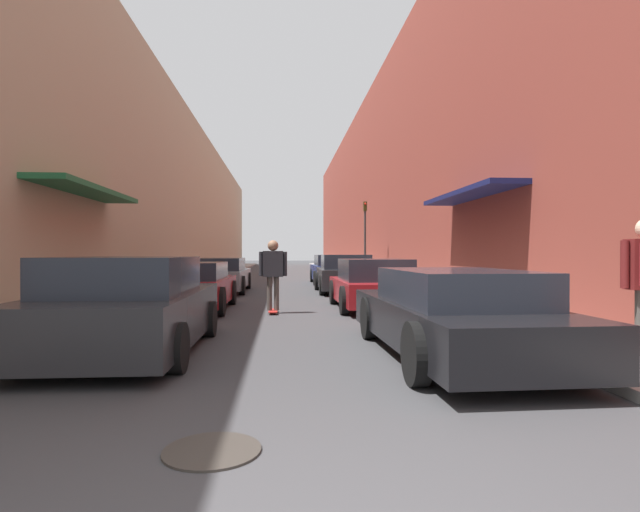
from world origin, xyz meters
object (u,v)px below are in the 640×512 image
Objects in this scene: traffic_light at (365,232)px; parked_car_right_2 at (345,274)px; parked_car_right_0 at (453,314)px; parked_car_right_1 at (373,285)px; parked_car_left_1 at (192,287)px; parked_car_left_0 at (129,307)px; manhole_cover at (212,450)px; parked_car_right_3 at (334,270)px; skateboarder at (273,268)px; parked_car_left_2 at (220,275)px.

parked_car_right_2 is at bearing -106.20° from traffic_light.
parked_car_right_0 is 11.14m from parked_car_right_2.
parked_car_right_0 is at bearing -89.92° from parked_car_right_1.
parked_car_right_0 is (4.52, -5.88, 0.00)m from parked_car_left_1.
parked_car_left_0 is at bearing -89.40° from parked_car_left_1.
parked_car_right_0 is 6.82× the size of manhole_cover.
parked_car_left_1 is 11.42m from parked_car_right_3.
parked_car_left_1 is 1.01× the size of parked_car_right_3.
parked_car_right_1 is 2.29× the size of skateboarder.
parked_car_right_2 reaches higher than parked_car_right_0.
parked_car_left_0 is at bearing -112.58° from parked_car_right_2.
parked_car_right_2 reaches higher than manhole_cover.
traffic_light is at bearing 70.79° from skateboarder.
parked_car_left_0 is at bearing -113.26° from skateboarder.
parked_car_left_0 is 1.11× the size of traffic_light.
parked_car_right_1 is at bearing -90.32° from parked_car_right_3.
parked_car_right_2 is at bearing 79.10° from manhole_cover.
traffic_light is at bearing 84.48° from parked_car_right_0.
manhole_cover is at bearing -132.93° from parked_car_right_0.
parked_car_left_0 is 1.05× the size of parked_car_right_2.
skateboarder is (-2.52, -0.75, 0.45)m from parked_car_right_1.
traffic_light reaches higher than parked_car_right_2.
parked_car_left_1 is at bearing 158.73° from skateboarder.
traffic_light reaches higher than parked_car_left_1.
parked_car_right_0 is 4.16m from manhole_cover.
parked_car_right_1 reaches higher than parked_car_left_1.
parked_car_right_0 is at bearing -89.60° from parked_car_right_2.
parked_car_left_0 is 11.42m from parked_car_right_2.
parked_car_right_1 is (4.55, -5.86, 0.00)m from parked_car_left_2.
parked_car_right_0 is 5.86m from parked_car_right_1.
manhole_cover is at bearing -107.48° from parked_car_right_1.
traffic_light is at bearing 77.51° from manhole_cover.
manhole_cover is (1.72, -8.89, -0.58)m from parked_car_left_1.
parked_car_left_2 is at bearing -134.87° from parked_car_right_3.
parked_car_left_2 is (-0.04, 5.84, 0.02)m from parked_car_left_1.
parked_car_left_0 reaches higher than parked_car_left_1.
parked_car_right_0 is (4.56, -11.72, -0.02)m from parked_car_left_2.
parked_car_right_0 is (4.46, -0.59, -0.06)m from parked_car_left_0.
parked_car_right_0 is at bearing -68.75° from parked_car_left_2.
parked_car_left_1 is 0.86× the size of parked_car_left_2.
parked_car_left_2 is 12.57m from parked_car_right_0.
parked_car_right_3 is at bearing -154.87° from traffic_light.
parked_car_left_2 is 7.42m from parked_car_right_1.
parked_car_right_2 is 6.53m from skateboarder.
parked_car_left_0 is at bearing 172.41° from parked_car_right_0.
parked_car_right_3 is at bearing 81.61° from manhole_cover.
parked_car_left_1 is 5.84m from parked_car_left_2.
parked_car_left_1 is 6.89m from parked_car_right_2.
skateboarder is (-2.45, -6.04, 0.40)m from parked_car_right_2.
traffic_light reaches higher than manhole_cover.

